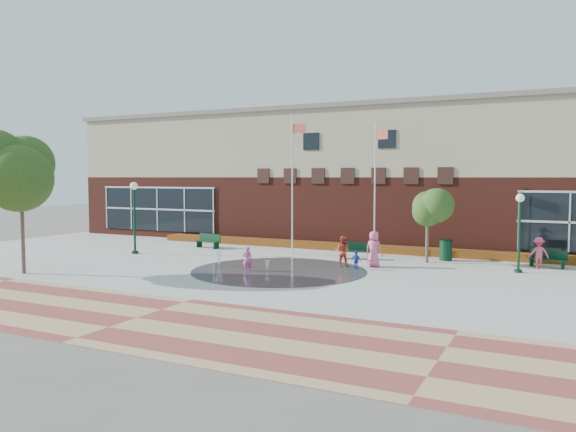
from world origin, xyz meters
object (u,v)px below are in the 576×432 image
at_px(bench_left, 208,244).
at_px(child_splash, 247,259).
at_px(flagpole_right, 376,182).
at_px(flagpole_left, 293,178).
at_px(trash_can, 446,250).
at_px(tree_big_left, 21,174).

relative_size(bench_left, child_splash, 1.55).
height_order(flagpole_right, child_splash, flagpole_right).
xyz_separation_m(flagpole_left, trash_can, (8.41, 1.56, -3.85)).
bearing_deg(flagpole_right, child_splash, -95.33).
bearing_deg(bench_left, flagpole_right, 18.59).
bearing_deg(tree_big_left, flagpole_left, 52.96).
bearing_deg(bench_left, tree_big_left, -90.38).
xyz_separation_m(flagpole_right, tree_big_left, (-12.93, -13.01, 0.44)).
distance_m(flagpole_left, trash_can, 9.38).
bearing_deg(tree_big_left, bench_left, 78.43).
bearing_deg(flagpole_left, flagpole_right, 23.79).
bearing_deg(trash_can, child_splash, -135.54).
bearing_deg(child_splash, flagpole_left, -114.85).
height_order(flagpole_left, trash_can, flagpole_left).
height_order(flagpole_left, flagpole_right, flagpole_left).
bearing_deg(flagpole_left, trash_can, 13.14).
distance_m(flagpole_left, child_splash, 7.27).
xyz_separation_m(flagpole_left, bench_left, (-6.15, 0.33, -4.15)).
relative_size(flagpole_left, child_splash, 6.57).
distance_m(bench_left, tree_big_left, 12.67).
height_order(bench_left, tree_big_left, tree_big_left).
distance_m(flagpole_left, flagpole_right, 4.72).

